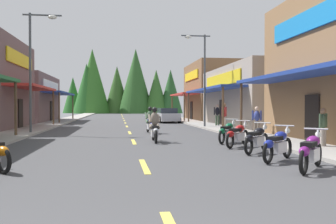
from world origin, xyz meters
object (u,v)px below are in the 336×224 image
(streetlamp_right, at_px, (201,68))
(pedestrian_strolling, at_px, (217,114))
(motorcycle_parked_right_2, at_px, (257,139))
(motorcycle_parked_right_4, at_px, (228,132))
(rider_cruising_trailing, at_px, (150,122))
(pedestrian_browsing, at_px, (224,115))
(rider_cruising_lead, at_px, (154,127))
(motorcycle_parked_right_1, at_px, (278,144))
(streetlamp_left, at_px, (36,57))
(motorcycle_parked_right_0, at_px, (311,151))
(motorcycle_parked_right_3, at_px, (238,135))
(pedestrian_by_shop, at_px, (323,126))
(pedestrian_waiting, at_px, (257,119))
(parked_car_curbside, at_px, (167,115))

(streetlamp_right, height_order, pedestrian_strolling, streetlamp_right)
(motorcycle_parked_right_2, xyz_separation_m, motorcycle_parked_right_4, (0.02, 3.45, 0.00))
(rider_cruising_trailing, bearing_deg, pedestrian_browsing, -80.60)
(rider_cruising_lead, xyz_separation_m, pedestrian_strolling, (5.98, 11.14, 0.37))
(motorcycle_parked_right_1, distance_m, motorcycle_parked_right_2, 1.86)
(motorcycle_parked_right_2, distance_m, pedestrian_strolling, 15.59)
(streetlamp_left, xyz_separation_m, motorcycle_parked_right_4, (9.38, -6.18, -3.94))
(rider_cruising_lead, distance_m, rider_cruising_trailing, 5.21)
(streetlamp_right, height_order, motorcycle_parked_right_0, streetlamp_right)
(motorcycle_parked_right_3, bearing_deg, rider_cruising_trailing, 62.05)
(rider_cruising_lead, height_order, rider_cruising_trailing, same)
(streetlamp_left, distance_m, rider_cruising_trailing, 7.51)
(motorcycle_parked_right_2, relative_size, pedestrian_browsing, 0.91)
(streetlamp_left, xyz_separation_m, motorcycle_parked_right_0, (9.42, -13.11, -3.94))
(pedestrian_browsing, bearing_deg, motorcycle_parked_right_0, -110.13)
(motorcycle_parked_right_3, bearing_deg, pedestrian_by_shop, -69.82)
(pedestrian_strolling, bearing_deg, motorcycle_parked_right_4, 170.45)
(motorcycle_parked_right_0, relative_size, motorcycle_parked_right_4, 0.93)
(motorcycle_parked_right_0, bearing_deg, pedestrian_by_shop, 7.80)
(motorcycle_parked_right_1, relative_size, pedestrian_waiting, 1.01)
(pedestrian_waiting, bearing_deg, streetlamp_right, -121.37)
(streetlamp_right, distance_m, parked_car_curbside, 9.74)
(motorcycle_parked_right_0, bearing_deg, pedestrian_browsing, 33.94)
(streetlamp_left, relative_size, motorcycle_parked_right_2, 4.18)
(pedestrian_strolling, bearing_deg, streetlamp_right, 129.10)
(motorcycle_parked_right_2, bearing_deg, pedestrian_waiting, 20.90)
(pedestrian_strolling, bearing_deg, motorcycle_parked_right_3, 171.66)
(motorcycle_parked_right_3, xyz_separation_m, rider_cruising_lead, (-3.06, 2.35, 0.17))
(motorcycle_parked_right_0, relative_size, rider_cruising_lead, 0.78)
(motorcycle_parked_right_0, distance_m, pedestrian_browsing, 14.26)
(pedestrian_browsing, bearing_deg, parked_car_curbside, 86.88)
(streetlamp_left, height_order, pedestrian_waiting, streetlamp_left)
(motorcycle_parked_right_1, distance_m, motorcycle_parked_right_3, 3.69)
(motorcycle_parked_right_0, height_order, motorcycle_parked_right_3, same)
(rider_cruising_trailing, height_order, pedestrian_strolling, pedestrian_strolling)
(motorcycle_parked_right_1, xyz_separation_m, pedestrian_by_shop, (2.94, 2.54, 0.40))
(pedestrian_strolling, bearing_deg, motorcycle_parked_right_0, 175.41)
(motorcycle_parked_right_0, relative_size, pedestrian_waiting, 1.05)
(motorcycle_parked_right_0, xyz_separation_m, motorcycle_parked_right_3, (-0.12, 5.31, 0.00))
(pedestrian_browsing, relative_size, pedestrian_waiting, 1.14)
(streetlamp_left, relative_size, parked_car_curbside, 1.57)
(motorcycle_parked_right_1, xyz_separation_m, pedestrian_strolling, (2.94, 17.18, 0.53))
(streetlamp_right, height_order, rider_cruising_lead, streetlamp_right)
(motorcycle_parked_right_0, relative_size, rider_cruising_trailing, 0.78)
(pedestrian_waiting, height_order, parked_car_curbside, pedestrian_waiting)
(motorcycle_parked_right_3, bearing_deg, motorcycle_parked_right_0, -137.00)
(rider_cruising_lead, xyz_separation_m, rider_cruising_trailing, (0.25, 5.21, 0.00))
(streetlamp_right, xyz_separation_m, motorcycle_parked_right_4, (-1.25, -10.75, -3.90))
(pedestrian_waiting, bearing_deg, motorcycle_parked_right_3, 18.82)
(streetlamp_right, bearing_deg, pedestrian_strolling, 35.20)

